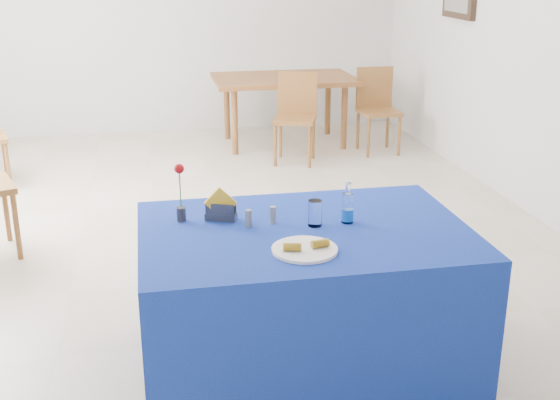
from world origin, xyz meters
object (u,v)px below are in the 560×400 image
object	(u,v)px
blue_table	(304,299)
chair_bg_left	(296,111)
plate	(305,250)
oak_table	(284,84)
chair_bg_right	(377,104)
water_bottle	(348,209)

from	to	relation	value
blue_table	chair_bg_left	bearing A→B (deg)	78.45
plate	oak_table	xyz separation A→B (m)	(0.85, 4.76, -0.09)
chair_bg_left	chair_bg_right	distance (m)	0.96
oak_table	chair_bg_left	world-z (taller)	chair_bg_left
oak_table	chair_bg_right	xyz separation A→B (m)	(0.92, -0.48, -0.16)
chair_bg_right	plate	bearing A→B (deg)	-114.15
blue_table	water_bottle	bearing A→B (deg)	11.37
water_bottle	chair_bg_right	distance (m)	4.24
oak_table	water_bottle	bearing A→B (deg)	-97.21
water_bottle	chair_bg_right	size ratio (longest dim) A/B	0.24
blue_table	chair_bg_left	distance (m)	3.88
water_bottle	plate	bearing A→B (deg)	-132.72
oak_table	blue_table	bearing A→B (deg)	-99.97
plate	chair_bg_right	size ratio (longest dim) A/B	0.33
blue_table	chair_bg_left	size ratio (longest dim) A/B	1.77
plate	chair_bg_left	size ratio (longest dim) A/B	0.33
plate	oak_table	size ratio (longest dim) A/B	0.19
plate	blue_table	size ratio (longest dim) A/B	0.19
blue_table	chair_bg_right	size ratio (longest dim) A/B	1.79
plate	blue_table	world-z (taller)	plate
water_bottle	oak_table	xyz separation A→B (m)	(0.56, 4.44, -0.15)
oak_table	chair_bg_left	xyz separation A→B (m)	(-0.01, -0.69, -0.15)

